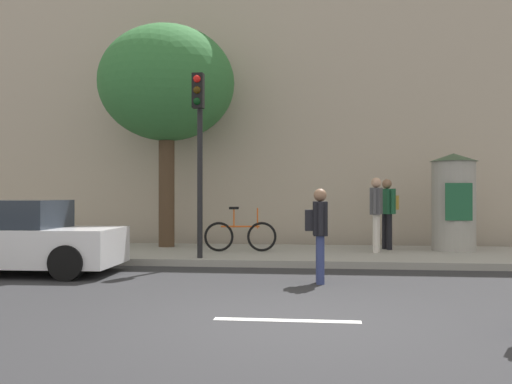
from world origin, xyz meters
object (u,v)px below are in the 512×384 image
object	(u,v)px
pedestrian_in_dark_shirt	(388,207)
traffic_light	(199,134)
parked_car_red	(8,238)
pedestrian_tallest	(376,208)
poster_column	(454,201)
pedestrian_in_red_top	(319,227)
street_tree	(167,85)
bicycle_leaning	(240,235)

from	to	relation	value
pedestrian_in_dark_shirt	traffic_light	bearing A→B (deg)	-148.92
parked_car_red	pedestrian_tallest	bearing A→B (deg)	25.17
pedestrian_tallest	poster_column	bearing A→B (deg)	18.66
pedestrian_in_red_top	parked_car_red	distance (m)	6.07
street_tree	bicycle_leaning	xyz separation A→B (m)	(2.14, -1.05, -3.94)
pedestrian_in_red_top	parked_car_red	xyz separation A→B (m)	(-6.04, 0.57, -0.28)
poster_column	pedestrian_in_dark_shirt	bearing A→B (deg)	175.11
traffic_light	street_tree	bearing A→B (deg)	118.31
pedestrian_in_red_top	parked_car_red	bearing A→B (deg)	174.58
traffic_light	pedestrian_tallest	bearing A→B (deg)	24.54
street_tree	pedestrian_in_dark_shirt	world-z (taller)	street_tree
poster_column	pedestrian_in_red_top	xyz separation A→B (m)	(-3.31, -4.71, -0.40)
bicycle_leaning	pedestrian_in_red_top	bearing A→B (deg)	-63.73
poster_column	pedestrian_in_dark_shirt	distance (m)	1.60
street_tree	pedestrian_tallest	xyz separation A→B (m)	(5.42, -0.90, -3.26)
poster_column	parked_car_red	bearing A→B (deg)	-156.14
traffic_light	bicycle_leaning	xyz separation A→B (m)	(0.68, 1.65, -2.32)
street_tree	pedestrian_in_red_top	size ratio (longest dim) A/B	3.59
poster_column	bicycle_leaning	world-z (taller)	poster_column
poster_column	bicycle_leaning	size ratio (longest dim) A/B	1.37
traffic_light	parked_car_red	xyz separation A→B (m)	(-3.44, -1.67, -2.17)
poster_column	pedestrian_in_red_top	bearing A→B (deg)	-125.13
traffic_light	poster_column	bearing A→B (deg)	22.66
pedestrian_tallest	bicycle_leaning	size ratio (longest dim) A/B	1.02
traffic_light	pedestrian_in_dark_shirt	distance (m)	5.30
street_tree	parked_car_red	bearing A→B (deg)	-114.34
poster_column	pedestrian_tallest	size ratio (longest dim) A/B	1.34
pedestrian_tallest	parked_car_red	distance (m)	8.19
traffic_light	parked_car_red	size ratio (longest dim) A/B	0.94
poster_column	bicycle_leaning	bearing A→B (deg)	-171.14
poster_column	street_tree	world-z (taller)	street_tree
traffic_light	pedestrian_tallest	xyz separation A→B (m)	(3.96, 1.81, -1.64)
pedestrian_in_red_top	pedestrian_in_dark_shirt	size ratio (longest dim) A/B	0.92
traffic_light	pedestrian_in_dark_shirt	bearing A→B (deg)	31.08
street_tree	parked_car_red	size ratio (longest dim) A/B	1.38
street_tree	pedestrian_in_dark_shirt	bearing A→B (deg)	-1.02
pedestrian_in_red_top	bicycle_leaning	xyz separation A→B (m)	(-1.92, 3.89, -0.43)
poster_column	pedestrian_tallest	world-z (taller)	poster_column
pedestrian_in_dark_shirt	pedestrian_tallest	world-z (taller)	pedestrian_tallest
traffic_light	pedestrian_in_red_top	bearing A→B (deg)	-40.77
pedestrian_tallest	bicycle_leaning	world-z (taller)	pedestrian_tallest
pedestrian_in_red_top	pedestrian_tallest	size ratio (longest dim) A/B	0.91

